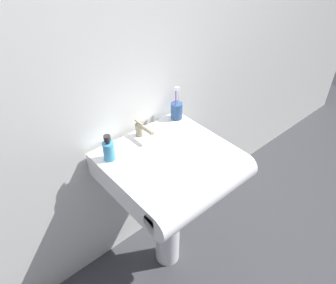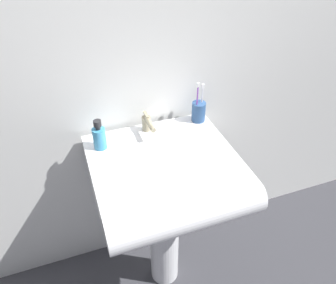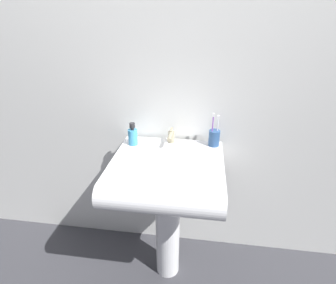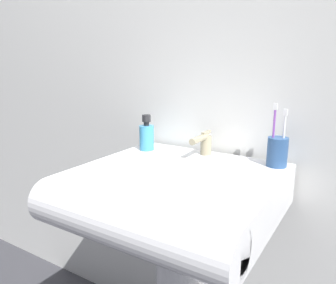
% 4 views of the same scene
% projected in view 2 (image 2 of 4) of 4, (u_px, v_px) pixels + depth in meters
% --- Properties ---
extents(ground_plane, '(6.00, 6.00, 0.00)m').
position_uv_depth(ground_plane, '(165.00, 273.00, 1.84)').
color(ground_plane, '#38383D').
rests_on(ground_plane, ground).
extents(wall_back, '(5.00, 0.05, 2.40)m').
position_uv_depth(wall_back, '(138.00, 46.00, 1.34)').
color(wall_back, silver).
rests_on(wall_back, ground).
extents(sink_pedestal, '(0.15, 0.15, 0.71)m').
position_uv_depth(sink_pedestal, '(164.00, 233.00, 1.62)').
color(sink_pedestal, white).
rests_on(sink_pedestal, ground).
extents(sink_basin, '(0.59, 0.58, 0.13)m').
position_uv_depth(sink_basin, '(168.00, 177.00, 1.33)').
color(sink_basin, white).
rests_on(sink_basin, sink_pedestal).
extents(faucet, '(0.04, 0.14, 0.09)m').
position_uv_depth(faucet, '(147.00, 123.00, 1.44)').
color(faucet, tan).
rests_on(faucet, sink_basin).
extents(toothbrush_cup, '(0.06, 0.06, 0.20)m').
position_uv_depth(toothbrush_cup, '(199.00, 111.00, 1.52)').
color(toothbrush_cup, '#2D5184').
rests_on(toothbrush_cup, sink_basin).
extents(soap_bottle, '(0.05, 0.05, 0.13)m').
position_uv_depth(soap_bottle, '(99.00, 137.00, 1.35)').
color(soap_bottle, '#3F99CC').
rests_on(soap_bottle, sink_basin).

